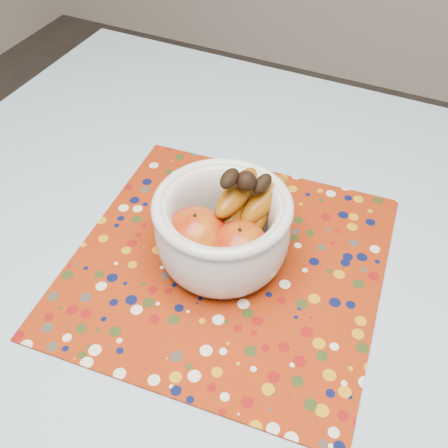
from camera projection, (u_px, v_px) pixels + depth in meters
name	position (u px, v px, depth m)	size (l,w,h in m)	color
table	(235.00, 368.00, 0.75)	(1.20, 1.20, 0.75)	brown
tablecloth	(236.00, 337.00, 0.69)	(1.32, 1.32, 0.01)	#668AAA
placemat	(227.00, 263.00, 0.77)	(0.44, 0.44, 0.00)	maroon
fruit_bowl	(227.00, 226.00, 0.72)	(0.19, 0.20, 0.16)	silver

